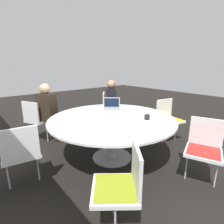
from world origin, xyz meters
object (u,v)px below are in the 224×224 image
Objects in this scene: chair_1 at (37,117)px; chair_5 at (168,117)px; person_1 at (47,109)px; person_0 at (112,101)px; chair_2 at (21,151)px; chair_3 at (122,183)px; laptop at (112,106)px; chair_4 at (204,146)px; coffee_cup at (147,117)px; chair_0 at (109,106)px.

chair_1 is 1.00× the size of chair_5.
person_1 reaches higher than chair_1.
person_0 is at bearing -60.30° from chair_5.
chair_1 is 2.71m from chair_5.
person_1 is (0.23, 1.50, 0.00)m from person_0.
chair_2 is 1.37m from chair_3.
chair_1 is at bearing -27.70° from chair_5.
laptop is at bearing -1.08° from person_0.
coffee_cup is (0.85, 0.16, 0.23)m from chair_4.
person_1 is 14.13× the size of coffee_cup.
coffee_cup is (-1.52, 0.56, 0.04)m from person_0.
chair_3 is 2.17× the size of laptop.
chair_3 is at bearing 2.71° from chair_0.
chair_3 is at bearing -29.95° from person_1.
chair_5 is at bearing 1.77° from chair_2.
chair_3 is 2.36m from chair_5.
chair_2 is at bearing 33.21° from chair_4.
person_1 is 1.98m from coffee_cup.
chair_4 is 2.82m from person_1.
chair_0 is 3.05m from chair_3.
chair_2 is at bearing -23.97° from chair_0.
person_0 is 3.04× the size of laptop.
person_0 reaches higher than coffee_cup.
chair_1 is 1.00× the size of chair_4.
chair_4 is at bearing 63.46° from chair_5.
chair_3 is at bearing 1.24° from person_0.
chair_0 is at bearing -30.60° from chair_4.
person_0 is at bearing -20.22° from coffee_cup.
chair_3 is at bearing -57.30° from chair_2.
chair_0 is 1.09m from laptop.
person_1 reaches higher than chair_2.
person_0 and person_1 have the same top height.
person_1 is at bearing 3.13° from chair_4.
chair_0 is 1.57m from chair_5.
laptop is (1.57, -1.21, 0.25)m from chair_3.
chair_2 is 0.71× the size of person_1.
chair_1 is 2.24m from coffee_cup.
person_1 is at bearing -26.89° from chair_5.
chair_1 is at bearing -63.94° from person_0.
chair_1 and chair_4 have the same top height.
chair_4 is 0.71× the size of person_1.
coffee_cup is (0.68, -1.20, 0.23)m from chair_3.
person_1 reaches higher than chair_5.
chair_1 is 2.17× the size of laptop.
chair_1 is 1.00× the size of chair_3.
chair_0 is 10.09× the size of coffee_cup.
laptop is at bearing -23.50° from chair_5.
chair_0 is at bearing -160.89° from person_0.
chair_4 is at bearing 29.20° from chair_0.
chair_2 is 1.85m from coffee_cup.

